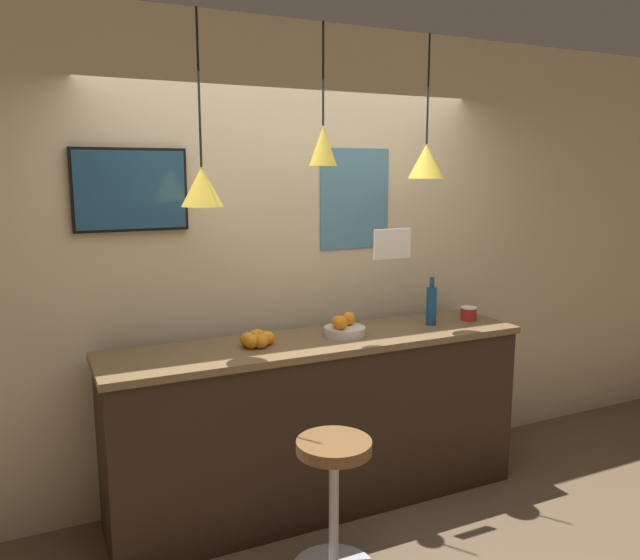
% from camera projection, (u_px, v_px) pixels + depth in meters
% --- Properties ---
extents(ground_plane, '(14.00, 14.00, 0.00)m').
position_uv_depth(ground_plane, '(369.00, 556.00, 3.30)').
color(ground_plane, brown).
extents(back_wall, '(8.00, 0.06, 2.90)m').
position_uv_depth(back_wall, '(293.00, 261.00, 3.94)').
color(back_wall, beige).
rests_on(back_wall, ground_plane).
extents(service_counter, '(2.54, 0.58, 1.04)m').
position_uv_depth(service_counter, '(320.00, 422.00, 3.74)').
color(service_counter, black).
rests_on(service_counter, ground_plane).
extents(bar_stool, '(0.43, 0.43, 0.71)m').
position_uv_depth(bar_stool, '(334.00, 485.00, 3.09)').
color(bar_stool, '#B7B7BC').
rests_on(bar_stool, ground_plane).
extents(fruit_bowl, '(0.25, 0.25, 0.14)m').
position_uv_depth(fruit_bowl, '(344.00, 328.00, 3.71)').
color(fruit_bowl, beige).
rests_on(fruit_bowl, service_counter).
extents(orange_pile, '(0.20, 0.22, 0.09)m').
position_uv_depth(orange_pile, '(258.00, 339.00, 3.50)').
color(orange_pile, orange).
rests_on(orange_pile, service_counter).
extents(juice_bottle, '(0.07, 0.07, 0.31)m').
position_uv_depth(juice_bottle, '(431.00, 305.00, 3.97)').
color(juice_bottle, navy).
rests_on(juice_bottle, service_counter).
extents(spread_jar, '(0.11, 0.11, 0.09)m').
position_uv_depth(spread_jar, '(469.00, 313.00, 4.11)').
color(spread_jar, red).
rests_on(spread_jar, service_counter).
extents(pendant_lamp_left, '(0.22, 0.22, 0.97)m').
position_uv_depth(pendant_lamp_left, '(202.00, 186.00, 3.18)').
color(pendant_lamp_left, black).
extents(pendant_lamp_middle, '(0.15, 0.15, 0.76)m').
position_uv_depth(pendant_lamp_middle, '(323.00, 145.00, 3.43)').
color(pendant_lamp_middle, black).
extents(pendant_lamp_right, '(0.22, 0.22, 0.84)m').
position_uv_depth(pendant_lamp_right, '(426.00, 161.00, 3.73)').
color(pendant_lamp_right, black).
extents(mounted_tv, '(0.62, 0.04, 0.45)m').
position_uv_depth(mounted_tv, '(130.00, 190.00, 3.40)').
color(mounted_tv, black).
extents(hanging_menu_board, '(0.24, 0.01, 0.17)m').
position_uv_depth(hanging_menu_board, '(392.00, 244.00, 3.52)').
color(hanging_menu_board, white).
extents(wall_poster, '(0.50, 0.01, 0.64)m').
position_uv_depth(wall_poster, '(355.00, 199.00, 4.02)').
color(wall_poster, teal).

